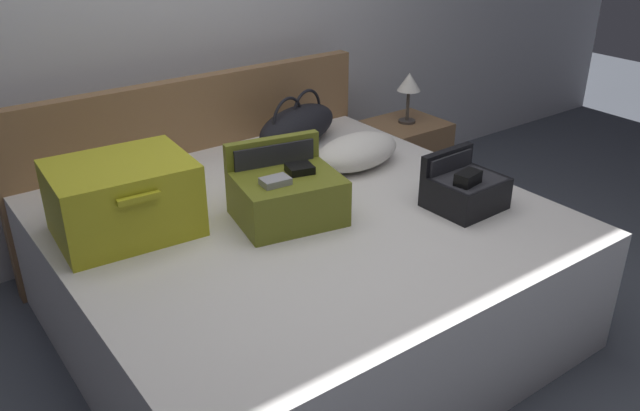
% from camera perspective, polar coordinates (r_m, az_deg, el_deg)
% --- Properties ---
extents(ground_plane, '(12.00, 12.00, 0.00)m').
position_cam_1_polar(ground_plane, '(2.86, 3.18, -14.02)').
color(ground_plane, '#4C515B').
extents(back_wall, '(8.00, 0.10, 2.60)m').
position_cam_1_polar(back_wall, '(3.64, -13.68, 16.92)').
color(back_wall, silver).
rests_on(back_wall, ground).
extents(bed, '(1.97, 1.87, 0.57)m').
position_cam_1_polar(bed, '(2.95, -1.63, -5.74)').
color(bed, silver).
rests_on(bed, ground).
extents(headboard, '(2.01, 0.08, 0.95)m').
position_cam_1_polar(headboard, '(3.62, -10.56, 3.56)').
color(headboard, olive).
rests_on(headboard, ground).
extents(hard_case_large, '(0.56, 0.47, 0.30)m').
position_cam_1_polar(hard_case_large, '(2.72, -16.75, 0.66)').
color(hard_case_large, gold).
rests_on(hard_case_large, bed).
extents(hard_case_medium, '(0.48, 0.43, 0.31)m').
position_cam_1_polar(hard_case_medium, '(2.73, -2.90, 1.06)').
color(hard_case_medium, olive).
rests_on(hard_case_medium, bed).
extents(hard_case_small, '(0.31, 0.28, 0.23)m').
position_cam_1_polar(hard_case_small, '(2.91, 12.47, 1.42)').
color(hard_case_small, black).
rests_on(hard_case_small, bed).
extents(duffel_bag, '(0.62, 0.42, 0.29)m').
position_cam_1_polar(duffel_bag, '(3.55, -1.96, 6.94)').
color(duffel_bag, black).
rests_on(duffel_bag, bed).
extents(pillow_near_headboard, '(0.52, 0.35, 0.16)m').
position_cam_1_polar(pillow_near_headboard, '(3.27, 3.26, 4.70)').
color(pillow_near_headboard, white).
rests_on(pillow_near_headboard, bed).
extents(nightstand, '(0.44, 0.40, 0.54)m').
position_cam_1_polar(nightstand, '(4.15, 7.33, 3.66)').
color(nightstand, olive).
rests_on(nightstand, ground).
extents(table_lamp, '(0.14, 0.14, 0.30)m').
position_cam_1_polar(table_lamp, '(3.99, 7.74, 10.31)').
color(table_lamp, '#3F3833').
rests_on(table_lamp, nightstand).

